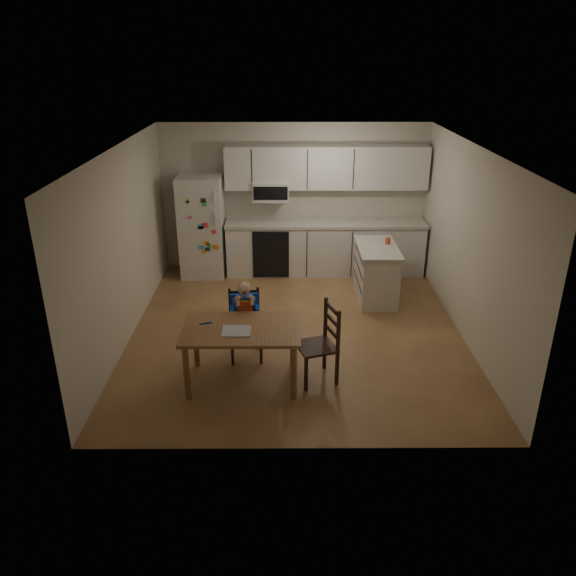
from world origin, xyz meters
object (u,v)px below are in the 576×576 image
(red_cup, at_px, (388,241))
(dining_table, at_px, (242,335))
(refrigerator, at_px, (202,226))
(chair_side, at_px, (324,338))
(kitchen_island, at_px, (376,272))
(chair_booster, at_px, (245,311))

(red_cup, height_order, dining_table, red_cup)
(refrigerator, distance_m, red_cup, 3.11)
(refrigerator, distance_m, chair_side, 3.85)
(dining_table, bearing_deg, chair_side, 4.87)
(kitchen_island, distance_m, chair_side, 2.51)
(red_cup, bearing_deg, chair_side, -114.78)
(kitchen_island, distance_m, dining_table, 3.07)
(refrigerator, height_order, chair_side, refrigerator)
(red_cup, xyz_separation_m, dining_table, (-2.07, -2.53, -0.28))
(dining_table, distance_m, chair_booster, 0.61)
(chair_side, bearing_deg, kitchen_island, 139.01)
(refrigerator, bearing_deg, kitchen_island, -20.55)
(chair_booster, bearing_deg, chair_side, -36.10)
(red_cup, bearing_deg, chair_booster, -137.31)
(chair_booster, bearing_deg, red_cup, 35.99)
(kitchen_island, xyz_separation_m, chair_booster, (-1.91, -1.78, 0.20))
(kitchen_island, bearing_deg, dining_table, -128.42)
(chair_booster, relative_size, chair_side, 1.09)
(refrigerator, relative_size, chair_side, 1.79)
(dining_table, bearing_deg, refrigerator, 104.63)
(refrigerator, height_order, red_cup, refrigerator)
(chair_booster, bearing_deg, refrigerator, 100.83)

